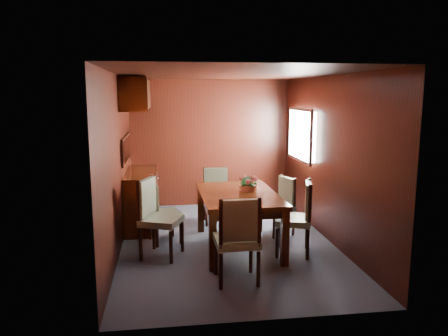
{
  "coord_description": "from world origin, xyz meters",
  "views": [
    {
      "loc": [
        -0.88,
        -6.02,
        2.14
      ],
      "look_at": [
        0.0,
        0.28,
        1.05
      ],
      "focal_mm": 35.0,
      "sensor_mm": 36.0,
      "label": 1
    }
  ],
  "objects": [
    {
      "name": "flower_centerpiece",
      "position": [
        0.3,
        -0.06,
        0.91
      ],
      "size": [
        0.28,
        0.28,
        0.28
      ],
      "color": "#C65E3C",
      "rests_on": "dining_table"
    },
    {
      "name": "chair_right_near",
      "position": [
        0.89,
        -0.59,
        0.56
      ],
      "size": [
        0.58,
        0.59,
        1.0
      ],
      "rotation": [
        0.0,
        0.0,
        1.27
      ],
      "color": "black",
      "rests_on": "ground"
    },
    {
      "name": "chair_head",
      "position": [
        -0.08,
        -1.4,
        0.57
      ],
      "size": [
        0.49,
        0.48,
        1.03
      ],
      "rotation": [
        0.0,
        0.0,
        0.01
      ],
      "color": "black",
      "rests_on": "ground"
    },
    {
      "name": "chair_right_far",
      "position": [
        0.89,
        0.31,
        0.49
      ],
      "size": [
        0.51,
        0.53,
        0.89
      ],
      "rotation": [
        0.0,
        0.0,
        1.89
      ],
      "color": "black",
      "rests_on": "ground"
    },
    {
      "name": "chair_foot",
      "position": [
        -0.02,
        1.06,
        0.51
      ],
      "size": [
        0.44,
        0.42,
        0.92
      ],
      "rotation": [
        0.0,
        0.0,
        3.14
      ],
      "color": "black",
      "rests_on": "ground"
    },
    {
      "name": "sideboard",
      "position": [
        -1.25,
        1.0,
        0.45
      ],
      "size": [
        0.48,
        1.4,
        0.9
      ],
      "primitive_type": "cube",
      "color": "#321206",
      "rests_on": "ground"
    },
    {
      "name": "chair_left_far",
      "position": [
        -0.95,
        0.13,
        0.49
      ],
      "size": [
        0.51,
        0.52,
        0.89
      ],
      "rotation": [
        0.0,
        0.0,
        -1.27
      ],
      "color": "black",
      "rests_on": "ground"
    },
    {
      "name": "room_shell",
      "position": [
        -0.1,
        0.33,
        1.63
      ],
      "size": [
        3.06,
        4.52,
        2.41
      ],
      "color": "black",
      "rests_on": "ground"
    },
    {
      "name": "chair_left_near",
      "position": [
        -1.0,
        -0.39,
        0.59
      ],
      "size": [
        0.63,
        0.64,
        1.06
      ],
      "rotation": [
        0.0,
        0.0,
        -1.95
      ],
      "color": "black",
      "rests_on": "ground"
    },
    {
      "name": "ground",
      "position": [
        0.0,
        0.0,
        0.0
      ],
      "size": [
        4.5,
        4.5,
        0.0
      ],
      "primitive_type": "plane",
      "color": "#3B4251",
      "rests_on": "ground"
    },
    {
      "name": "dining_table",
      "position": [
        0.13,
        -0.21,
        0.67
      ],
      "size": [
        1.06,
        1.68,
        0.78
      ],
      "rotation": [
        0.0,
        0.0,
        0.01
      ],
      "color": "#321206",
      "rests_on": "ground"
    }
  ]
}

